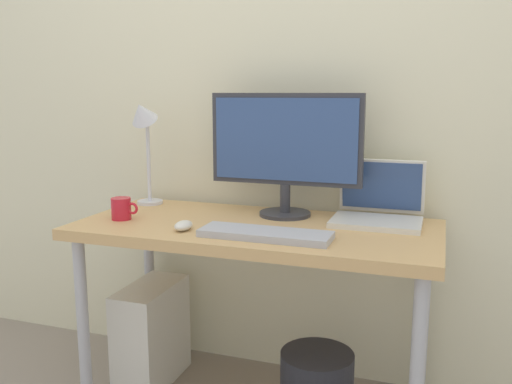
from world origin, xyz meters
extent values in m
cube|color=beige|center=(0.00, 0.36, 1.30)|extent=(4.40, 0.04, 2.60)
cube|color=tan|center=(0.00, 0.00, 0.71)|extent=(1.31, 0.61, 0.04)
cylinder|color=#B2B2B7|center=(-0.60, -0.24, 0.34)|extent=(0.04, 0.04, 0.69)
cylinder|color=#B2B2B7|center=(0.60, -0.24, 0.34)|extent=(0.04, 0.04, 0.69)
cylinder|color=#B2B2B7|center=(-0.60, 0.24, 0.34)|extent=(0.04, 0.04, 0.69)
cylinder|color=#B2B2B7|center=(0.60, 0.24, 0.34)|extent=(0.04, 0.04, 0.69)
cylinder|color=#333338|center=(0.06, 0.17, 0.73)|extent=(0.20, 0.20, 0.01)
cylinder|color=#333338|center=(0.06, 0.17, 0.80)|extent=(0.04, 0.04, 0.11)
cube|color=#333338|center=(0.06, 0.17, 1.03)|extent=(0.59, 0.03, 0.35)
cube|color=#334C7F|center=(0.06, 0.16, 1.03)|extent=(0.56, 0.01, 0.31)
cube|color=silver|center=(0.42, 0.13, 0.74)|extent=(0.32, 0.22, 0.02)
cube|color=silver|center=(0.42, 0.26, 0.85)|extent=(0.32, 0.05, 0.21)
cube|color=#334C7F|center=(0.42, 0.26, 0.85)|extent=(0.30, 0.04, 0.18)
cylinder|color=silver|center=(-0.56, 0.20, 0.73)|extent=(0.11, 0.11, 0.01)
cylinder|color=silver|center=(-0.56, 0.20, 0.92)|extent=(0.02, 0.02, 0.35)
cone|color=silver|center=(-0.56, 0.16, 1.12)|extent=(0.11, 0.14, 0.13)
cube|color=#B2B2B7|center=(0.09, -0.16, 0.74)|extent=(0.44, 0.14, 0.02)
ellipsoid|color=silver|center=(-0.21, -0.17, 0.74)|extent=(0.06, 0.09, 0.03)
cylinder|color=red|center=(-0.51, -0.09, 0.77)|extent=(0.07, 0.07, 0.08)
torus|color=red|center=(-0.46, -0.09, 0.77)|extent=(0.05, 0.01, 0.05)
cube|color=silver|center=(-0.48, 0.04, 0.21)|extent=(0.18, 0.36, 0.42)
camera|label=1|loc=(0.63, -1.83, 1.20)|focal=38.22mm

